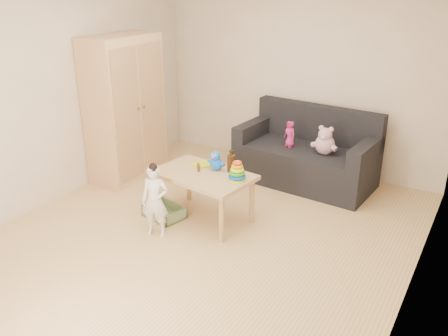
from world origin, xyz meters
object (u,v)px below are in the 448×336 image
Objects in this scene: wardrobe at (125,108)px; toddler at (155,202)px; play_table at (204,196)px; sofa at (305,165)px.

wardrobe is 1.77m from toddler.
play_table is at bearing -19.30° from wardrobe.
wardrobe is at bearing 160.70° from play_table.
play_table is (-0.57, -1.50, 0.03)m from sofa.
play_table is at bearing -106.66° from sofa.
wardrobe is 2.42m from sofa.
sofa is 2.19m from toddler.
play_table is 0.59m from toddler.
wardrobe is 2.44× the size of toddler.
play_table is 1.38× the size of toddler.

